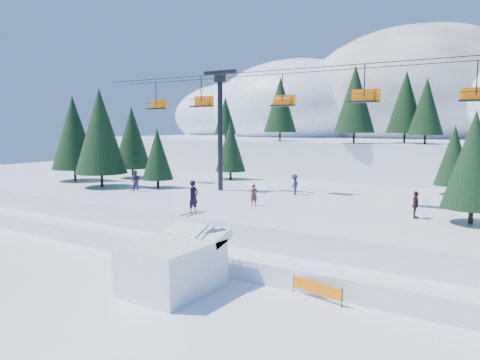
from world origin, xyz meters
The scene contains 10 objects.
ground centered at (0.00, 0.00, 0.00)m, with size 160.00×160.00×0.00m, color white.
mid_shelf centered at (0.00, 18.00, 1.25)m, with size 70.00×22.00×2.50m, color white.
berm centered at (0.00, 8.00, 0.55)m, with size 70.00×6.00×1.10m, color white.
mountain_ridge centered at (-5.08, 73.36, 9.64)m, with size 119.00×61.14×26.46m.
jump_kicker centered at (-0.34, 1.96, 1.33)m, with size 3.59×4.90×5.36m.
chairlift centered at (1.48, 18.05, 9.32)m, with size 46.00×3.21×10.28m.
conifer_stand centered at (0.73, 17.81, 6.89)m, with size 63.12×16.11×9.03m.
distant_skiers centered at (-1.78, 16.55, 3.35)m, with size 27.79×9.75×1.82m.
banner_near centered at (6.07, 4.71, 0.54)m, with size 2.79×0.69×0.90m.
banner_far centered at (10.74, 5.90, 0.54)m, with size 2.70×0.98×0.90m.
Camera 1 is at (14.65, -14.97, 8.13)m, focal length 35.00 mm.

